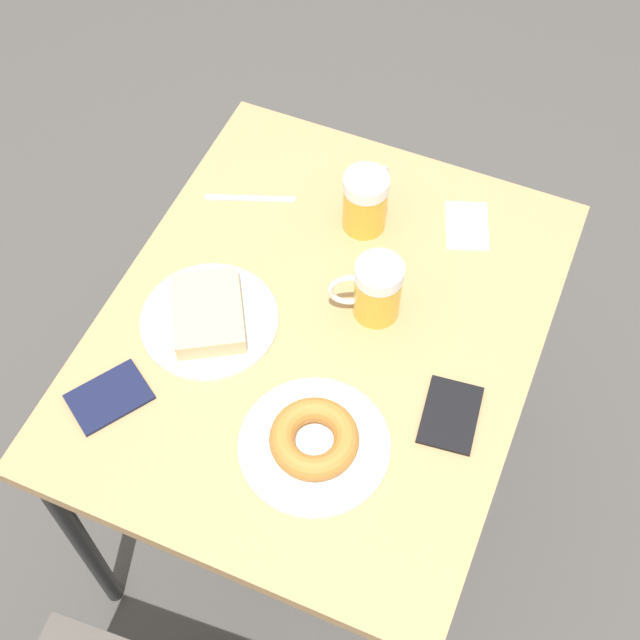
# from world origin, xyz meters

# --- Properties ---
(ground_plane) EXTENTS (8.00, 8.00, 0.00)m
(ground_plane) POSITION_xyz_m (0.00, 0.00, 0.00)
(ground_plane) COLOR #474442
(table) EXTENTS (0.73, 0.90, 0.72)m
(table) POSITION_xyz_m (0.00, 0.00, 0.65)
(table) COLOR tan
(table) RESTS_ON ground_plane
(plate_with_cake) EXTENTS (0.24, 0.24, 0.05)m
(plate_with_cake) POSITION_xyz_m (0.18, 0.07, 0.74)
(plate_with_cake) COLOR white
(plate_with_cake) RESTS_ON table
(plate_with_donut) EXTENTS (0.24, 0.24, 0.05)m
(plate_with_donut) POSITION_xyz_m (-0.08, 0.21, 0.74)
(plate_with_donut) COLOR white
(plate_with_donut) RESTS_ON table
(beer_mug_left) EXTENTS (0.12, 0.08, 0.12)m
(beer_mug_left) POSITION_xyz_m (-0.07, -0.07, 0.78)
(beer_mug_left) COLOR gold
(beer_mug_left) RESTS_ON table
(beer_mug_center) EXTENTS (0.08, 0.13, 0.12)m
(beer_mug_center) POSITION_xyz_m (0.01, -0.25, 0.78)
(beer_mug_center) COLOR gold
(beer_mug_center) RESTS_ON table
(napkin_folded) EXTENTS (0.11, 0.13, 0.00)m
(napkin_folded) POSITION_xyz_m (-0.17, -0.31, 0.72)
(napkin_folded) COLOR white
(napkin_folded) RESTS_ON table
(fork) EXTENTS (0.17, 0.07, 0.00)m
(fork) POSITION_xyz_m (0.24, -0.22, 0.72)
(fork) COLOR silver
(fork) RESTS_ON table
(passport_near_edge) EXTENTS (0.10, 0.14, 0.01)m
(passport_near_edge) POSITION_xyz_m (-0.26, 0.08, 0.72)
(passport_near_edge) COLOR black
(passport_near_edge) RESTS_ON table
(passport_far_edge) EXTENTS (0.14, 0.15, 0.01)m
(passport_far_edge) POSITION_xyz_m (0.26, 0.26, 0.72)
(passport_far_edge) COLOR #141938
(passport_far_edge) RESTS_ON table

